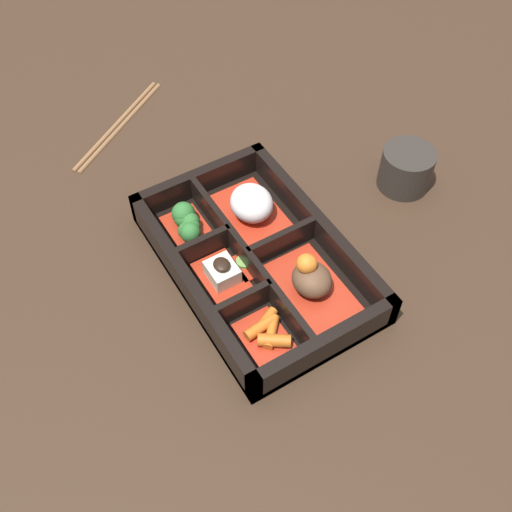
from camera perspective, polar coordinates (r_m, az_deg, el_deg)
The scene contains 11 objects.
ground_plane at distance 0.74m, azimuth 0.00°, elevation -1.18°, with size 3.00×3.00×0.00m, color #382619.
bento_base at distance 0.74m, azimuth 0.00°, elevation -0.95°, with size 0.30×0.19×0.01m.
bento_rim at distance 0.72m, azimuth -0.19°, elevation -0.21°, with size 0.30×0.19×0.05m.
bowl_rice at distance 0.77m, azimuth -0.42°, elevation 4.76°, with size 0.12×0.07×0.05m.
bowl_stew at distance 0.70m, azimuth 5.22°, elevation -2.27°, with size 0.12×0.07×0.06m.
bowl_greens at distance 0.76m, azimuth -6.57°, elevation 3.10°, with size 0.07×0.05×0.04m.
bowl_tofu at distance 0.71m, azimuth -3.04°, elevation -1.98°, with size 0.08×0.05×0.03m.
bowl_carrots at distance 0.67m, azimuth 0.98°, elevation -7.40°, with size 0.06×0.05×0.02m.
bowl_pickles at distance 0.73m, azimuth -0.80°, elevation -0.89°, with size 0.04×0.03×0.01m.
tea_cup at distance 0.84m, azimuth 14.12°, elevation 8.14°, with size 0.07×0.07×0.06m.
chopsticks at distance 0.95m, azimuth -12.95°, elevation 12.18°, with size 0.14×0.19×0.01m.
Camera 1 is at (0.38, -0.23, 0.60)m, focal length 42.00 mm.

